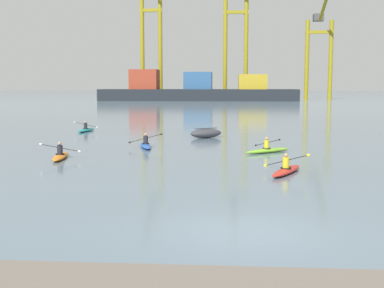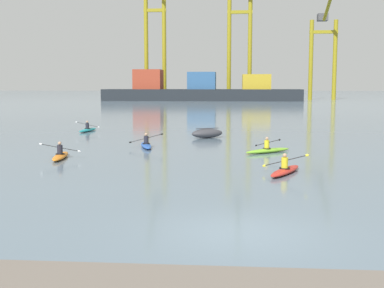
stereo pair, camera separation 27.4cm
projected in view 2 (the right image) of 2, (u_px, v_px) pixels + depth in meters
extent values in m
plane|color=slate|center=(238.00, 233.00, 13.59)|extent=(800.00, 800.00, 0.00)
cube|color=#1E2328|center=(202.00, 95.00, 134.84)|extent=(52.93, 10.04, 3.09)
cube|color=#993823|center=(148.00, 79.00, 135.52)|extent=(7.41, 7.03, 5.27)
cube|color=#2D5684|center=(202.00, 81.00, 134.40)|extent=(7.41, 7.03, 4.57)
cube|color=#B29323|center=(256.00, 82.00, 133.27)|extent=(7.41, 7.03, 3.93)
cylinder|color=olive|center=(146.00, 48.00, 144.30)|extent=(1.20, 1.20, 29.95)
cylinder|color=olive|center=(164.00, 47.00, 143.88)|extent=(1.20, 1.20, 29.95)
cube|color=olive|center=(155.00, 10.00, 142.88)|extent=(6.44, 0.90, 0.90)
cylinder|color=olive|center=(229.00, 49.00, 143.55)|extent=(1.20, 1.20, 29.21)
cylinder|color=olive|center=(250.00, 49.00, 143.07)|extent=(1.20, 1.20, 29.21)
cube|color=olive|center=(240.00, 12.00, 142.13)|extent=(7.14, 0.90, 0.90)
cylinder|color=olive|center=(311.00, 60.00, 142.42)|extent=(1.20, 1.20, 22.49)
cylinder|color=olive|center=(335.00, 60.00, 141.88)|extent=(1.20, 1.20, 22.49)
cube|color=olive|center=(324.00, 32.00, 141.24)|extent=(7.89, 0.90, 0.90)
cylinder|color=olive|center=(330.00, 0.00, 131.89)|extent=(0.90, 17.52, 9.09)
cube|color=#47474C|center=(323.00, 17.00, 143.21)|extent=(2.80, 2.80, 2.00)
ellipsoid|color=#38383D|center=(207.00, 133.00, 38.47)|extent=(2.80, 2.27, 0.70)
cube|color=#38383D|center=(207.00, 128.00, 38.42)|extent=(1.71, 1.04, 0.06)
ellipsoid|color=#7ABC2D|center=(268.00, 151.00, 29.93)|extent=(3.03, 2.59, 0.26)
torus|color=black|center=(267.00, 148.00, 29.86)|extent=(0.69, 0.69, 0.05)
cylinder|color=gold|center=(267.00, 144.00, 29.83)|extent=(0.30, 0.30, 0.50)
sphere|color=tan|center=(267.00, 139.00, 29.79)|extent=(0.19, 0.19, 0.19)
cylinder|color=black|center=(267.00, 143.00, 29.85)|extent=(1.30, 1.61, 0.57)
ellipsoid|color=black|center=(256.00, 145.00, 30.71)|extent=(0.16, 0.18, 0.15)
ellipsoid|color=black|center=(280.00, 140.00, 28.98)|extent=(0.16, 0.18, 0.15)
ellipsoid|color=teal|center=(88.00, 130.00, 43.90)|extent=(1.00, 3.45, 0.26)
torus|color=black|center=(87.00, 129.00, 43.78)|extent=(0.54, 0.54, 0.05)
cylinder|color=#23232D|center=(87.00, 126.00, 43.76)|extent=(0.30, 0.30, 0.50)
sphere|color=tan|center=(87.00, 122.00, 43.72)|extent=(0.19, 0.19, 0.19)
cylinder|color=black|center=(87.00, 125.00, 43.79)|extent=(2.06, 0.28, 0.44)
ellipsoid|color=silver|center=(76.00, 122.00, 43.97)|extent=(0.20, 0.06, 0.14)
ellipsoid|color=silver|center=(99.00, 127.00, 43.61)|extent=(0.20, 0.06, 0.14)
ellipsoid|color=#2856B2|center=(146.00, 145.00, 32.51)|extent=(1.46, 3.44, 0.26)
torus|color=black|center=(146.00, 143.00, 32.39)|extent=(0.60, 0.60, 0.05)
cylinder|color=#23232D|center=(146.00, 140.00, 32.37)|extent=(0.30, 0.30, 0.50)
sphere|color=tan|center=(146.00, 134.00, 32.33)|extent=(0.19, 0.19, 0.19)
cylinder|color=black|center=(146.00, 138.00, 32.40)|extent=(1.99, 0.56, 0.53)
ellipsoid|color=black|center=(130.00, 142.00, 32.25)|extent=(0.20, 0.09, 0.15)
ellipsoid|color=black|center=(162.00, 134.00, 32.56)|extent=(0.20, 0.09, 0.15)
ellipsoid|color=orange|center=(60.00, 156.00, 27.56)|extent=(1.12, 3.45, 0.26)
torus|color=black|center=(60.00, 154.00, 27.44)|extent=(0.56, 0.56, 0.05)
cylinder|color=#23232D|center=(60.00, 150.00, 27.41)|extent=(0.30, 0.30, 0.50)
sphere|color=tan|center=(60.00, 143.00, 27.37)|extent=(0.19, 0.19, 0.19)
cylinder|color=black|center=(60.00, 148.00, 27.45)|extent=(2.05, 0.35, 0.45)
ellipsoid|color=silver|center=(41.00, 144.00, 27.35)|extent=(0.20, 0.07, 0.14)
ellipsoid|color=silver|center=(79.00, 151.00, 27.55)|extent=(0.20, 0.07, 0.14)
ellipsoid|color=red|center=(285.00, 171.00, 22.78)|extent=(1.98, 3.33, 0.26)
torus|color=black|center=(284.00, 168.00, 22.68)|extent=(0.65, 0.65, 0.05)
cylinder|color=gold|center=(285.00, 163.00, 22.65)|extent=(0.30, 0.30, 0.50)
sphere|color=tan|center=(285.00, 155.00, 22.61)|extent=(0.19, 0.19, 0.19)
cylinder|color=black|center=(285.00, 161.00, 22.68)|extent=(1.84, 0.88, 0.66)
ellipsoid|color=yellow|center=(264.00, 166.00, 23.21)|extent=(0.20, 0.12, 0.16)
ellipsoid|color=yellow|center=(307.00, 155.00, 22.16)|extent=(0.20, 0.12, 0.16)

